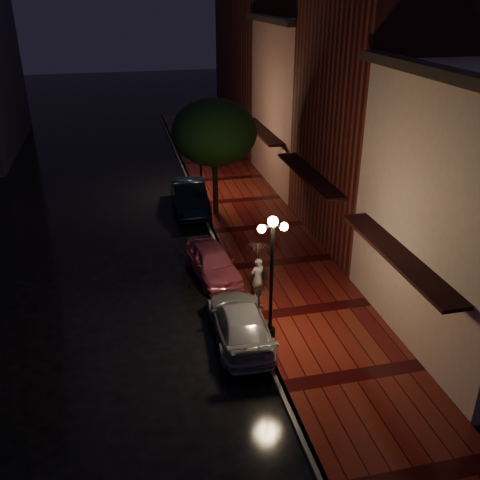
{
  "coord_description": "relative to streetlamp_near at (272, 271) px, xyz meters",
  "views": [
    {
      "loc": [
        -3.93,
        -19.12,
        10.66
      ],
      "look_at": [
        0.47,
        -0.07,
        1.4
      ],
      "focal_mm": 40.0,
      "sensor_mm": 36.0,
      "label": 1
    }
  ],
  "objects": [
    {
      "name": "silver_car",
      "position": [
        -0.95,
        0.3,
        -1.96
      ],
      "size": [
        1.98,
        4.48,
        1.28
      ],
      "primitive_type": "imported",
      "rotation": [
        0.0,
        0.0,
        3.1
      ],
      "color": "#A1A1A8",
      "rests_on": "ground"
    },
    {
      "name": "navy_car",
      "position": [
        -0.95,
        12.01,
        -1.83
      ],
      "size": [
        1.67,
        4.7,
        1.54
      ],
      "primitive_type": "imported",
      "rotation": [
        0.0,
        0.0,
        -0.01
      ],
      "color": "black",
      "rests_on": "ground"
    },
    {
      "name": "street_tree",
      "position": [
        0.26,
        10.99,
        1.64
      ],
      "size": [
        4.16,
        4.16,
        5.8
      ],
      "color": "black",
      "rests_on": "sidewalk"
    },
    {
      "name": "pink_car",
      "position": [
        -1.06,
        4.72,
        -1.95
      ],
      "size": [
        2.03,
        4.01,
        1.31
      ],
      "primitive_type": "imported",
      "rotation": [
        0.0,
        0.0,
        0.13
      ],
      "color": "#D45776",
      "rests_on": "ground"
    },
    {
      "name": "streetlamp_far",
      "position": [
        0.0,
        14.0,
        0.0
      ],
      "size": [
        0.96,
        0.36,
        4.31
      ],
      "color": "black",
      "rests_on": "sidewalk"
    },
    {
      "name": "woman_with_umbrella",
      "position": [
        0.25,
        2.58,
        -1.0
      ],
      "size": [
        0.91,
        0.93,
        2.2
      ],
      "rotation": [
        0.0,
        0.0,
        3.43
      ],
      "color": "white",
      "rests_on": "sidewalk"
    },
    {
      "name": "parking_meter",
      "position": [
        -0.2,
        0.71,
        -1.59
      ],
      "size": [
        0.13,
        0.1,
        1.42
      ],
      "rotation": [
        0.0,
        0.0,
        0.03
      ],
      "color": "black",
      "rests_on": "sidewalk"
    },
    {
      "name": "storefront_far",
      "position": [
        6.65,
        15.0,
        1.9
      ],
      "size": [
        5.0,
        8.0,
        9.0
      ],
      "primitive_type": "cube",
      "color": "#8C5951",
      "rests_on": "ground"
    },
    {
      "name": "curb",
      "position": [
        -0.35,
        5.0,
        -2.53
      ],
      "size": [
        0.25,
        60.0,
        0.15
      ],
      "primitive_type": "cube",
      "color": "#595451",
      "rests_on": "ground"
    },
    {
      "name": "storefront_mid",
      "position": [
        6.65,
        7.0,
        2.9
      ],
      "size": [
        5.0,
        8.0,
        11.0
      ],
      "primitive_type": "cube",
      "color": "#511914",
      "rests_on": "ground"
    },
    {
      "name": "streetlamp_near",
      "position": [
        0.0,
        0.0,
        0.0
      ],
      "size": [
        0.96,
        0.36,
        4.31
      ],
      "color": "black",
      "rests_on": "sidewalk"
    },
    {
      "name": "storefront_extra",
      "position": [
        6.65,
        25.0,
        2.4
      ],
      "size": [
        5.0,
        12.0,
        10.0
      ],
      "primitive_type": "cube",
      "color": "#511914",
      "rests_on": "ground"
    },
    {
      "name": "ground",
      "position": [
        -0.35,
        5.0,
        -2.6
      ],
      "size": [
        120.0,
        120.0,
        0.0
      ],
      "primitive_type": "plane",
      "color": "black",
      "rests_on": "ground"
    },
    {
      "name": "sidewalk",
      "position": [
        1.9,
        5.0,
        -2.53
      ],
      "size": [
        4.5,
        60.0,
        0.15
      ],
      "primitive_type": "cube",
      "color": "#460C0D",
      "rests_on": "ground"
    }
  ]
}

